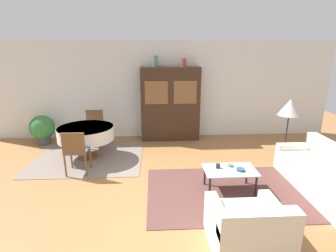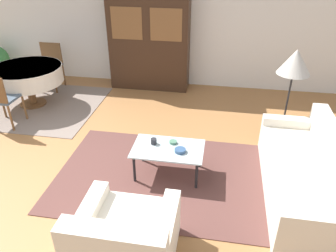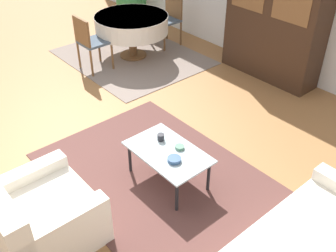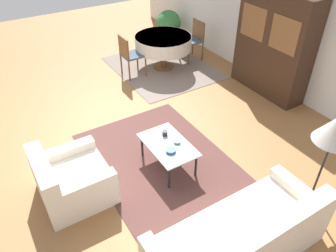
{
  "view_description": "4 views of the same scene",
  "coord_description": "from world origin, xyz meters",
  "px_view_note": "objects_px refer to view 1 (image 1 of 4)",
  "views": [
    {
      "loc": [
        -0.08,
        -3.76,
        2.48
      ],
      "look_at": [
        0.2,
        1.4,
        0.95
      ],
      "focal_mm": 28.0,
      "sensor_mm": 36.0,
      "label": 1
    },
    {
      "loc": [
        1.85,
        -3.06,
        2.78
      ],
      "look_at": [
        1.25,
        0.41,
        0.75
      ],
      "focal_mm": 35.0,
      "sensor_mm": 36.0,
      "label": 2
    },
    {
      "loc": [
        3.75,
        -1.73,
        3.05
      ],
      "look_at": [
        1.25,
        0.41,
        0.75
      ],
      "focal_mm": 42.0,
      "sensor_mm": 36.0,
      "label": 3
    },
    {
      "loc": [
        4.39,
        -1.52,
        3.49
      ],
      "look_at": [
        1.25,
        0.41,
        0.75
      ],
      "focal_mm": 35.0,
      "sensor_mm": 36.0,
      "label": 4
    }
  ],
  "objects_px": {
    "dining_chair_near": "(76,149)",
    "dining_table": "(86,133)",
    "display_cabinet": "(170,104)",
    "dining_chair_far": "(94,125)",
    "cup": "(218,166)",
    "bowl": "(240,170)",
    "coffee_table": "(230,172)",
    "vase_short": "(184,62)",
    "couch": "(326,177)",
    "bowl_small": "(231,165)",
    "armchair": "(248,229)",
    "floor_lamp": "(290,109)",
    "potted_plant": "(42,128)",
    "vase_tall": "(155,61)"
  },
  "relations": [
    {
      "from": "bowl_small",
      "to": "potted_plant",
      "type": "height_order",
      "value": "potted_plant"
    },
    {
      "from": "dining_table",
      "to": "dining_chair_near",
      "type": "xyz_separation_m",
      "value": [
        0.0,
        -0.85,
        -0.06
      ]
    },
    {
      "from": "couch",
      "to": "vase_short",
      "type": "relative_size",
      "value": 9.43
    },
    {
      "from": "dining_chair_far",
      "to": "display_cabinet",
      "type": "bearing_deg",
      "value": -168.64
    },
    {
      "from": "couch",
      "to": "armchair",
      "type": "height_order",
      "value": "couch"
    },
    {
      "from": "dining_chair_near",
      "to": "vase_short",
      "type": "relative_size",
      "value": 4.18
    },
    {
      "from": "couch",
      "to": "coffee_table",
      "type": "distance_m",
      "value": 1.73
    },
    {
      "from": "dining_chair_far",
      "to": "bowl_small",
      "type": "height_order",
      "value": "dining_chair_far"
    },
    {
      "from": "dining_table",
      "to": "potted_plant",
      "type": "distance_m",
      "value": 1.76
    },
    {
      "from": "display_cabinet",
      "to": "dining_chair_far",
      "type": "relative_size",
      "value": 2.2
    },
    {
      "from": "vase_short",
      "to": "potted_plant",
      "type": "bearing_deg",
      "value": -176.47
    },
    {
      "from": "floor_lamp",
      "to": "bowl",
      "type": "bearing_deg",
      "value": -138.02
    },
    {
      "from": "armchair",
      "to": "vase_tall",
      "type": "xyz_separation_m",
      "value": [
        -1.12,
        4.36,
        1.87
      ]
    },
    {
      "from": "coffee_table",
      "to": "vase_short",
      "type": "distance_m",
      "value": 3.46
    },
    {
      "from": "couch",
      "to": "bowl",
      "type": "bearing_deg",
      "value": 88.07
    },
    {
      "from": "bowl_small",
      "to": "vase_short",
      "type": "height_order",
      "value": "vase_short"
    },
    {
      "from": "couch",
      "to": "floor_lamp",
      "type": "distance_m",
      "value": 1.65
    },
    {
      "from": "dining_chair_far",
      "to": "vase_tall",
      "type": "relative_size",
      "value": 3.24
    },
    {
      "from": "coffee_table",
      "to": "cup",
      "type": "xyz_separation_m",
      "value": [
        -0.2,
        0.07,
        0.08
      ]
    },
    {
      "from": "dining_table",
      "to": "dining_chair_far",
      "type": "xyz_separation_m",
      "value": [
        0.0,
        0.85,
        -0.06
      ]
    },
    {
      "from": "dining_chair_far",
      "to": "bowl",
      "type": "bearing_deg",
      "value": 140.04
    },
    {
      "from": "dining_chair_far",
      "to": "vase_tall",
      "type": "bearing_deg",
      "value": -165.92
    },
    {
      "from": "dining_chair_near",
      "to": "cup",
      "type": "relative_size",
      "value": 11.76
    },
    {
      "from": "dining_chair_near",
      "to": "floor_lamp",
      "type": "xyz_separation_m",
      "value": [
        4.54,
        0.44,
        0.68
      ]
    },
    {
      "from": "dining_chair_far",
      "to": "floor_lamp",
      "type": "relative_size",
      "value": 0.64
    },
    {
      "from": "dining_chair_far",
      "to": "vase_short",
      "type": "height_order",
      "value": "vase_short"
    },
    {
      "from": "coffee_table",
      "to": "floor_lamp",
      "type": "relative_size",
      "value": 0.64
    },
    {
      "from": "display_cabinet",
      "to": "dining_table",
      "type": "height_order",
      "value": "display_cabinet"
    },
    {
      "from": "bowl",
      "to": "bowl_small",
      "type": "relative_size",
      "value": 1.43
    },
    {
      "from": "coffee_table",
      "to": "dining_table",
      "type": "bearing_deg",
      "value": 150.2
    },
    {
      "from": "dining_table",
      "to": "bowl_small",
      "type": "height_order",
      "value": "dining_table"
    },
    {
      "from": "armchair",
      "to": "dining_chair_far",
      "type": "xyz_separation_m",
      "value": [
        -2.74,
        3.95,
        0.26
      ]
    },
    {
      "from": "couch",
      "to": "bowl_small",
      "type": "height_order",
      "value": "couch"
    },
    {
      "from": "vase_short",
      "to": "couch",
      "type": "bearing_deg",
      "value": -53.46
    },
    {
      "from": "couch",
      "to": "bowl_small",
      "type": "relative_size",
      "value": 20.65
    },
    {
      "from": "dining_chair_near",
      "to": "dining_chair_far",
      "type": "bearing_deg",
      "value": 90.0
    },
    {
      "from": "bowl",
      "to": "potted_plant",
      "type": "relative_size",
      "value": 0.18
    },
    {
      "from": "bowl",
      "to": "dining_table",
      "type": "bearing_deg",
      "value": 150.73
    },
    {
      "from": "dining_chair_far",
      "to": "potted_plant",
      "type": "bearing_deg",
      "value": -6.97
    },
    {
      "from": "floor_lamp",
      "to": "bowl",
      "type": "height_order",
      "value": "floor_lamp"
    },
    {
      "from": "display_cabinet",
      "to": "bowl",
      "type": "height_order",
      "value": "display_cabinet"
    },
    {
      "from": "bowl",
      "to": "couch",
      "type": "bearing_deg",
      "value": -1.93
    },
    {
      "from": "cup",
      "to": "bowl",
      "type": "height_order",
      "value": "cup"
    },
    {
      "from": "armchair",
      "to": "vase_short",
      "type": "height_order",
      "value": "vase_short"
    },
    {
      "from": "dining_table",
      "to": "couch",
      "type": "bearing_deg",
      "value": -21.0
    },
    {
      "from": "dining_chair_near",
      "to": "dining_table",
      "type": "bearing_deg",
      "value": 90.0
    },
    {
      "from": "vase_tall",
      "to": "floor_lamp",
      "type": "bearing_deg",
      "value": -29.97
    },
    {
      "from": "bowl",
      "to": "bowl_small",
      "type": "distance_m",
      "value": 0.22
    },
    {
      "from": "dining_table",
      "to": "vase_tall",
      "type": "xyz_separation_m",
      "value": [
        1.63,
        1.26,
        1.56
      ]
    },
    {
      "from": "cup",
      "to": "vase_short",
      "type": "height_order",
      "value": "vase_short"
    }
  ]
}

